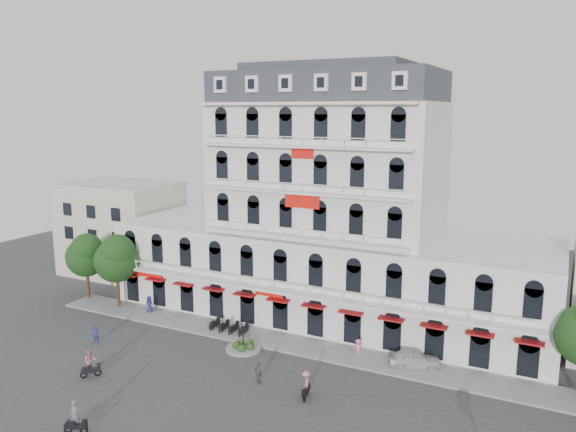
{
  "coord_description": "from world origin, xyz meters",
  "views": [
    {
      "loc": [
        21.77,
        -34.58,
        21.31
      ],
      "look_at": [
        -0.52,
        10.0,
        11.83
      ],
      "focal_mm": 35.0,
      "sensor_mm": 36.0,
      "label": 1
    }
  ],
  "objects_px": {
    "parked_car": "(414,359)",
    "rider_southwest": "(90,363)",
    "rider_west": "(75,418)",
    "rider_center": "(306,384)"
  },
  "relations": [
    {
      "from": "rider_west",
      "to": "rider_southwest",
      "type": "height_order",
      "value": "rider_west"
    },
    {
      "from": "rider_west",
      "to": "rider_center",
      "type": "distance_m",
      "value": 16.23
    },
    {
      "from": "parked_car",
      "to": "rider_center",
      "type": "relative_size",
      "value": 2.04
    },
    {
      "from": "rider_west",
      "to": "parked_car",
      "type": "bearing_deg",
      "value": 26.59
    },
    {
      "from": "parked_car",
      "to": "rider_southwest",
      "type": "relative_size",
      "value": 1.88
    },
    {
      "from": "rider_southwest",
      "to": "rider_center",
      "type": "distance_m",
      "value": 17.65
    },
    {
      "from": "rider_west",
      "to": "rider_southwest",
      "type": "relative_size",
      "value": 1.02
    },
    {
      "from": "rider_southwest",
      "to": "rider_center",
      "type": "xyz_separation_m",
      "value": [
        17.0,
        4.74,
        -0.08
      ]
    },
    {
      "from": "rider_west",
      "to": "rider_southwest",
      "type": "xyz_separation_m",
      "value": [
        -5.24,
        6.43,
        0.1
      ]
    },
    {
      "from": "rider_west",
      "to": "rider_southwest",
      "type": "bearing_deg",
      "value": 107.45
    }
  ]
}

